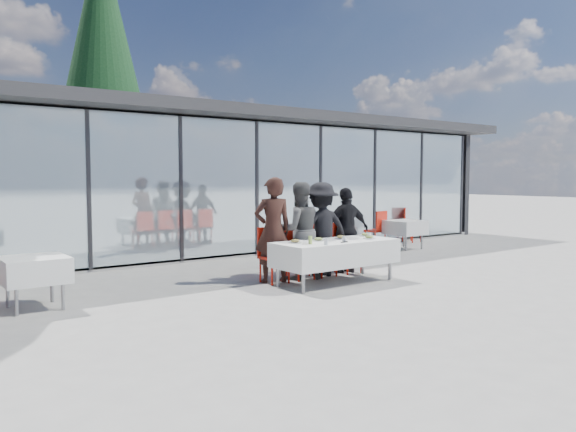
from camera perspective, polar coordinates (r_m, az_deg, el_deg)
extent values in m
plane|color=gray|center=(9.54, 5.06, -7.29)|extent=(90.00, 90.00, 0.00)
cube|color=gray|center=(17.18, -7.82, -2.10)|extent=(14.00, 8.00, 0.10)
cube|color=black|center=(20.59, -13.12, 3.16)|extent=(14.00, 0.20, 3.20)
cube|color=black|center=(21.29, 8.65, 3.25)|extent=(0.20, 8.00, 3.20)
cube|color=silver|center=(13.74, 0.14, 2.90)|extent=(13.60, 0.06, 3.10)
cube|color=#2D2D30|center=(16.80, -7.27, 8.94)|extent=(14.80, 8.80, 0.24)
cube|color=#262628|center=(11.51, -19.63, 2.45)|extent=(0.08, 0.10, 3.10)
cube|color=#262628|center=(12.22, -10.88, 2.69)|extent=(0.08, 0.10, 3.10)
cube|color=#262628|center=(13.19, -3.25, 2.84)|extent=(0.08, 0.10, 3.10)
cube|color=#262628|center=(14.35, 3.25, 2.94)|extent=(0.08, 0.10, 3.10)
cube|color=#262628|center=(15.66, 8.72, 2.99)|extent=(0.08, 0.10, 3.10)
cube|color=#262628|center=(17.10, 13.30, 3.01)|extent=(0.08, 0.10, 3.10)
cube|color=#262628|center=(18.63, 17.15, 3.01)|extent=(0.08, 0.10, 3.10)
cube|color=red|center=(14.71, -13.56, -1.63)|extent=(0.45, 0.45, 0.90)
cube|color=red|center=(15.80, -9.26, -1.19)|extent=(0.45, 0.45, 0.90)
cube|color=red|center=(16.68, -0.82, -0.86)|extent=(0.45, 0.45, 0.90)
cube|color=red|center=(18.45, 2.94, -0.40)|extent=(0.45, 0.45, 0.90)
cube|color=#143310|center=(35.93, -23.48, 4.21)|extent=(6.50, 2.00, 4.40)
cube|color=#143310|center=(38.56, -11.80, 4.42)|extent=(6.50, 2.00, 4.40)
cube|color=#143310|center=(42.55, -1.95, 4.46)|extent=(6.50, 2.00, 4.40)
cube|color=#143310|center=(47.56, 6.02, 4.39)|extent=(6.50, 2.00, 4.40)
cube|color=silver|center=(9.88, 4.88, -3.72)|extent=(2.26, 0.96, 0.42)
cylinder|color=gray|center=(9.01, 1.57, -5.65)|extent=(0.06, 0.06, 0.71)
cylinder|color=gray|center=(10.35, 10.32, -4.45)|extent=(0.06, 0.06, 0.71)
cylinder|color=gray|center=(9.56, -1.04, -5.09)|extent=(0.06, 0.06, 0.71)
cylinder|color=gray|center=(10.83, 7.61, -4.05)|extent=(0.06, 0.06, 0.71)
imported|color=#321B16|center=(9.86, -1.54, -1.44)|extent=(0.85, 0.85, 1.86)
cube|color=red|center=(9.88, -1.38, -4.23)|extent=(0.44, 0.44, 0.05)
cube|color=red|center=(10.01, -2.05, -2.68)|extent=(0.44, 0.04, 0.55)
cylinder|color=red|center=(9.67, -1.64, -5.82)|extent=(0.04, 0.04, 0.43)
cylinder|color=red|center=(9.88, 0.08, -5.61)|extent=(0.04, 0.04, 0.43)
cylinder|color=red|center=(9.96, -2.83, -5.54)|extent=(0.04, 0.04, 0.43)
cylinder|color=red|center=(10.17, -1.14, -5.34)|extent=(0.04, 0.04, 0.43)
imported|color=#4D4D4D|center=(10.21, 1.11, -1.50)|extent=(1.09, 1.09, 1.77)
cube|color=red|center=(10.22, 1.27, -3.96)|extent=(0.44, 0.44, 0.05)
cube|color=red|center=(10.35, 0.59, -2.46)|extent=(0.44, 0.04, 0.55)
cylinder|color=red|center=(10.01, 1.09, -5.49)|extent=(0.04, 0.04, 0.43)
cylinder|color=red|center=(10.23, 2.69, -5.28)|extent=(0.04, 0.04, 0.43)
cylinder|color=red|center=(10.29, -0.14, -5.22)|extent=(0.04, 0.04, 0.43)
cylinder|color=red|center=(10.51, 1.44, -5.03)|extent=(0.04, 0.04, 0.43)
imported|color=black|center=(10.55, 3.42, -1.36)|extent=(1.33, 1.33, 1.76)
cube|color=red|center=(10.56, 3.57, -3.71)|extent=(0.44, 0.44, 0.05)
cube|color=red|center=(10.68, 2.88, -2.27)|extent=(0.44, 0.04, 0.55)
cylinder|color=red|center=(10.34, 3.45, -5.19)|extent=(0.04, 0.04, 0.43)
cylinder|color=red|center=(10.57, 4.95, -4.99)|extent=(0.04, 0.04, 0.43)
cylinder|color=red|center=(10.62, 2.19, -4.94)|extent=(0.04, 0.04, 0.43)
cylinder|color=red|center=(10.84, 3.68, -4.76)|extent=(0.04, 0.04, 0.43)
imported|color=black|center=(10.97, 5.98, -1.43)|extent=(1.13, 1.13, 1.66)
cube|color=red|center=(10.98, 6.13, -3.43)|extent=(0.44, 0.44, 0.05)
cube|color=red|center=(11.10, 5.44, -2.04)|extent=(0.44, 0.04, 0.55)
cylinder|color=red|center=(10.76, 6.07, -4.84)|extent=(0.04, 0.04, 0.43)
cylinder|color=red|center=(11.01, 7.45, -4.65)|extent=(0.04, 0.04, 0.43)
cylinder|color=red|center=(11.03, 4.79, -4.62)|extent=(0.04, 0.04, 0.43)
cylinder|color=red|center=(11.26, 6.17, -4.44)|extent=(0.04, 0.04, 0.43)
cylinder|color=white|center=(9.45, 0.72, -2.73)|extent=(0.23, 0.23, 0.01)
ellipsoid|color=tan|center=(9.44, 0.72, -2.53)|extent=(0.15, 0.15, 0.05)
cylinder|color=white|center=(9.75, 3.11, -2.53)|extent=(0.23, 0.23, 0.01)
ellipsoid|color=#43702A|center=(9.74, 3.12, -2.33)|extent=(0.15, 0.15, 0.05)
cylinder|color=white|center=(10.13, 5.40, -2.29)|extent=(0.23, 0.23, 0.01)
ellipsoid|color=tan|center=(10.13, 5.40, -2.10)|extent=(0.15, 0.15, 0.05)
cylinder|color=white|center=(10.62, 7.87, -2.02)|extent=(0.23, 0.23, 0.01)
ellipsoid|color=#43702A|center=(10.61, 7.87, -1.84)|extent=(0.15, 0.15, 0.05)
cylinder|color=white|center=(10.20, 8.25, -2.28)|extent=(0.23, 0.23, 0.01)
ellipsoid|color=#43702A|center=(10.19, 8.25, -2.09)|extent=(0.15, 0.15, 0.05)
cylinder|color=#9DC351|center=(9.32, 2.28, -2.45)|extent=(0.06, 0.06, 0.14)
cylinder|color=silver|center=(9.66, 5.75, -2.35)|extent=(0.07, 0.07, 0.10)
cylinder|color=silver|center=(10.21, 8.25, -2.03)|extent=(0.07, 0.07, 0.10)
cylinder|color=silver|center=(9.21, 3.88, -2.65)|extent=(0.07, 0.07, 0.10)
cube|color=black|center=(9.60, 5.73, -2.64)|extent=(0.14, 0.03, 0.01)
cube|color=silver|center=(8.70, -24.37, -4.98)|extent=(0.86, 0.86, 0.36)
cylinder|color=gray|center=(8.39, -25.91, -6.74)|extent=(0.05, 0.05, 0.72)
cylinder|color=gray|center=(8.52, -21.92, -6.47)|extent=(0.05, 0.05, 0.72)
cylinder|color=gray|center=(8.97, -26.63, -6.09)|extent=(0.05, 0.05, 0.72)
cylinder|color=gray|center=(9.09, -22.89, -5.85)|extent=(0.05, 0.05, 0.72)
cube|color=silver|center=(14.81, 11.81, -1.14)|extent=(0.86, 0.86, 0.36)
cylinder|color=gray|center=(14.41, 11.90, -2.08)|extent=(0.05, 0.05, 0.72)
cylinder|color=gray|center=(14.86, 13.43, -1.92)|extent=(0.05, 0.05, 0.72)
cylinder|color=gray|center=(14.81, 10.16, -1.89)|extent=(0.05, 0.05, 0.72)
cylinder|color=gray|center=(15.25, 11.70, -1.74)|extent=(0.05, 0.05, 0.72)
cube|color=red|center=(16.45, 12.48, -1.03)|extent=(0.62, 0.62, 0.05)
cube|color=red|center=(16.43, 11.80, -0.15)|extent=(0.37, 0.31, 0.55)
cylinder|color=red|center=(16.21, 12.53, -1.93)|extent=(0.04, 0.04, 0.43)
cylinder|color=red|center=(16.49, 13.35, -1.85)|extent=(0.04, 0.04, 0.43)
cylinder|color=red|center=(16.45, 11.58, -1.83)|extent=(0.04, 0.04, 0.43)
cylinder|color=red|center=(16.72, 12.40, -1.75)|extent=(0.04, 0.04, 0.43)
cube|color=red|center=(14.93, 8.86, -1.48)|extent=(0.49, 0.49, 0.05)
cube|color=red|center=(14.79, 9.49, -0.57)|extent=(0.44, 0.10, 0.55)
cylinder|color=red|center=(14.71, 8.86, -2.49)|extent=(0.04, 0.04, 0.43)
cylinder|color=red|center=(14.96, 9.82, -2.39)|extent=(0.04, 0.04, 0.43)
cylinder|color=red|center=(14.96, 7.87, -2.37)|extent=(0.04, 0.04, 0.43)
cylinder|color=red|center=(15.21, 8.84, -2.27)|extent=(0.04, 0.04, 0.43)
cube|color=white|center=(14.06, 5.32, -2.90)|extent=(0.66, 1.33, 0.08)
cube|color=white|center=(14.46, 3.94, -1.62)|extent=(0.61, 0.29, 0.54)
cylinder|color=white|center=(13.51, 6.09, -3.66)|extent=(0.04, 0.04, 0.14)
cylinder|color=white|center=(13.85, 7.61, -3.48)|extent=(0.04, 0.04, 0.14)
cylinder|color=white|center=(14.33, 3.10, -3.20)|extent=(0.04, 0.04, 0.14)
cylinder|color=white|center=(14.65, 4.60, -3.05)|extent=(0.04, 0.04, 0.14)
cylinder|color=#382316|center=(21.10, -18.03, 1.46)|extent=(0.44, 0.44, 2.00)
cone|color=black|center=(21.48, -18.33, 14.90)|extent=(4.00, 4.00, 9.00)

